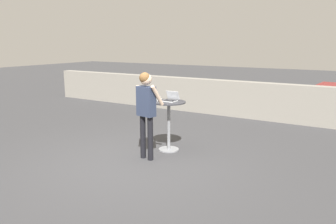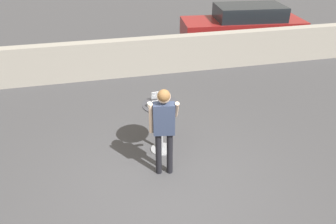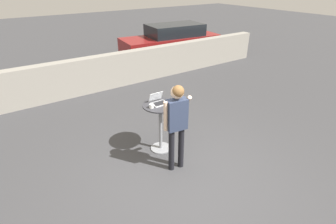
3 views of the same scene
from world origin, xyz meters
name	(u,v)px [view 2 (image 2 of 3)]	position (x,y,z in m)	size (l,w,h in m)	color
ground_plane	(166,186)	(0.00, 0.00, 0.00)	(50.00, 50.00, 0.00)	#3D3D3F
pavement_kerb	(129,58)	(0.00, 4.98, 0.55)	(14.44, 0.35, 1.11)	gray
cafe_table	(161,120)	(0.14, 1.07, 0.72)	(0.71, 0.71, 1.06)	gray
laptop	(160,101)	(0.14, 1.14, 1.11)	(0.31, 0.31, 0.20)	silver
coffee_mug	(150,105)	(-0.08, 1.03, 1.10)	(0.12, 0.09, 0.08)	white
standing_person	(164,122)	(0.05, 0.38, 1.10)	(0.54, 0.35, 1.72)	black
parked_car_near_street	(244,24)	(4.56, 6.98, 0.73)	(4.59, 2.10, 1.42)	maroon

